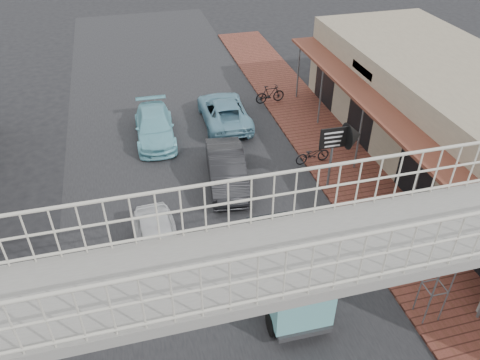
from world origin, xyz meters
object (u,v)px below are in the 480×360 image
angkot_van (286,267)px  street_clock (446,257)px  angkot_far (155,127)px  arrow_sign (351,136)px  angkot_curb (224,111)px  motorcycle_far (270,94)px  dark_sedan (227,169)px  motorcycle_near (313,154)px  white_hatchback (158,242)px

angkot_van → street_clock: bearing=-25.5°
angkot_van → angkot_far: bearing=105.7°
street_clock → arrow_sign: size_ratio=1.00×
angkot_curb → street_clock: bearing=104.5°
angkot_curb → angkot_van: angkot_van is taller
angkot_far → motorcycle_far: angkot_far is taller
arrow_sign → dark_sedan: bearing=162.8°
angkot_far → angkot_van: angkot_van is taller
angkot_curb → motorcycle_near: size_ratio=2.93×
white_hatchback → angkot_van: 4.38m
dark_sedan → angkot_far: dark_sedan is taller
angkot_curb → street_clock: street_clock is taller
dark_sedan → motorcycle_far: size_ratio=2.58×
angkot_far → motorcycle_near: (6.24, -3.89, -0.11)m
white_hatchback → dark_sedan: (3.13, 3.45, 0.06)m
arrow_sign → street_clock: bearing=-92.2°
white_hatchback → street_clock: (7.17, -4.46, 1.82)m
angkot_far → angkot_van: size_ratio=1.13×
motorcycle_far → white_hatchback: bearing=139.6°
angkot_van → arrow_sign: arrow_sign is taller
arrow_sign → angkot_van: bearing=-130.5°
dark_sedan → street_clock: (4.04, -7.91, 1.76)m
angkot_curb → motorcycle_near: 5.36m
motorcycle_near → motorcycle_far: size_ratio=0.98×
motorcycle_near → arrow_sign: (0.59, -1.92, 1.87)m
angkot_van → street_clock: (3.70, -1.84, 1.27)m
arrow_sign → angkot_curb: bearing=119.0°
angkot_far → dark_sedan: bearing=-58.8°
dark_sedan → motorcycle_far: bearing=65.9°
dark_sedan → angkot_curb: dark_sedan is taller
white_hatchback → dark_sedan: size_ratio=0.88×
street_clock → arrow_sign: (0.40, 6.41, -0.05)m
angkot_curb → angkot_far: size_ratio=1.08×
white_hatchback → dark_sedan: bearing=45.7°
white_hatchback → arrow_sign: arrow_sign is taller
white_hatchback → motorcycle_near: bearing=26.9°
motorcycle_near → angkot_van: bearing=146.5°
angkot_curb → arrow_sign: size_ratio=1.62×
angkot_far → street_clock: size_ratio=1.51×
angkot_far → arrow_sign: bearing=-38.1°
dark_sedan → street_clock: size_ratio=1.46×
white_hatchback → angkot_van: (3.47, -2.62, 0.55)m
motorcycle_near → arrow_sign: arrow_sign is taller
white_hatchback → arrow_sign: size_ratio=1.28×
angkot_curb → motorcycle_far: angkot_curb is taller
dark_sedan → angkot_far: 4.93m
white_hatchback → street_clock: size_ratio=1.28×
angkot_curb → arrow_sign: bearing=119.1°
white_hatchback → dark_sedan: dark_sedan is taller
dark_sedan → arrow_sign: (4.44, -1.50, 1.70)m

